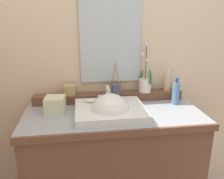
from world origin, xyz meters
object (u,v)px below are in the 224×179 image
(potted_plant, at_px, (145,81))
(lotion_bottle, at_px, (176,93))
(sink_basin, at_px, (110,113))
(reed_diffuser, at_px, (116,88))
(soap_dispenser, at_px, (167,82))
(tissue_box, at_px, (55,105))
(trinket_box, at_px, (70,90))
(soap_bar, at_px, (90,101))

(potted_plant, distance_m, lotion_bottle, 0.25)
(sink_basin, bearing_deg, reed_diffuser, 72.93)
(soap_dispenser, height_order, tissue_box, soap_dispenser)
(sink_basin, bearing_deg, soap_dispenser, 29.31)
(sink_basin, distance_m, potted_plant, 0.43)
(potted_plant, height_order, trinket_box, potted_plant)
(lotion_bottle, distance_m, tissue_box, 0.88)
(soap_bar, relative_size, trinket_box, 0.82)
(sink_basin, xyz_separation_m, soap_bar, (-0.13, 0.12, 0.05))
(soap_dispenser, xyz_separation_m, lotion_bottle, (0.01, -0.15, -0.05))
(sink_basin, xyz_separation_m, soap_dispenser, (0.49, 0.28, 0.12))
(sink_basin, bearing_deg, trinket_box, 135.32)
(soap_bar, bearing_deg, trinket_box, 134.42)
(sink_basin, relative_size, trinket_box, 5.44)
(lotion_bottle, bearing_deg, sink_basin, -165.57)
(potted_plant, bearing_deg, sink_basin, -139.58)
(sink_basin, relative_size, soap_bar, 6.61)
(sink_basin, distance_m, lotion_bottle, 0.53)
(trinket_box, height_order, lotion_bottle, lotion_bottle)
(lotion_bottle, xyz_separation_m, tissue_box, (-0.87, -0.03, -0.03))
(soap_dispenser, bearing_deg, potted_plant, -175.42)
(reed_diffuser, relative_size, tissue_box, 1.97)
(reed_diffuser, xyz_separation_m, trinket_box, (-0.35, 0.01, -0.00))
(soap_dispenser, bearing_deg, lotion_bottle, -84.49)
(tissue_box, bearing_deg, soap_bar, 4.83)
(trinket_box, bearing_deg, tissue_box, -109.36)
(soap_dispenser, height_order, trinket_box, soap_dispenser)
(soap_bar, distance_m, trinket_box, 0.21)
(sink_basin, relative_size, lotion_bottle, 2.27)
(soap_bar, height_order, potted_plant, potted_plant)
(sink_basin, bearing_deg, tissue_box, 164.56)
(potted_plant, xyz_separation_m, tissue_box, (-0.67, -0.16, -0.10))
(sink_basin, relative_size, potted_plant, 1.22)
(sink_basin, xyz_separation_m, potted_plant, (0.31, 0.26, 0.14))
(soap_dispenser, relative_size, trinket_box, 1.94)
(soap_bar, xyz_separation_m, tissue_box, (-0.24, -0.02, -0.01))
(soap_bar, height_order, reed_diffuser, reed_diffuser)
(soap_bar, bearing_deg, tissue_box, -175.17)
(potted_plant, distance_m, trinket_box, 0.58)
(soap_bar, height_order, trinket_box, trinket_box)
(potted_plant, xyz_separation_m, soap_dispenser, (0.19, 0.01, -0.02))
(soap_bar, distance_m, potted_plant, 0.47)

